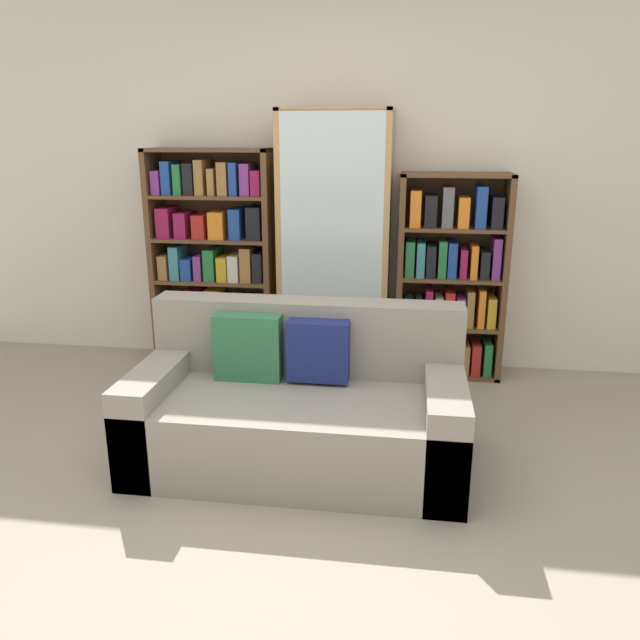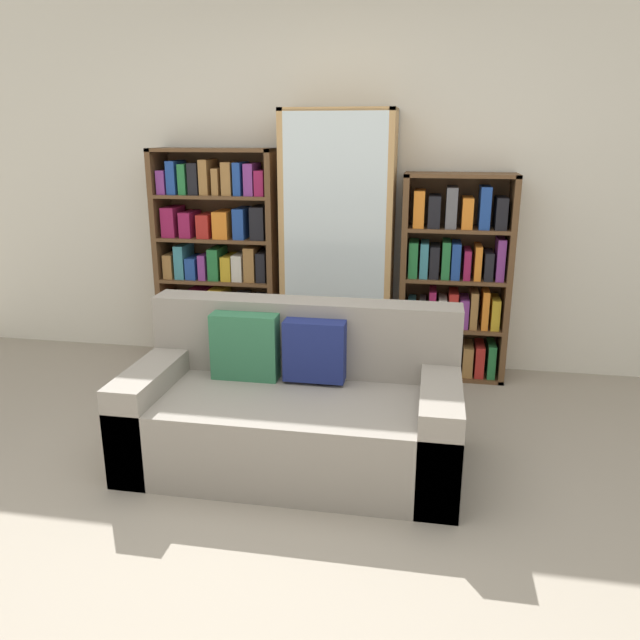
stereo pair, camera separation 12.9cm
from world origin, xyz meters
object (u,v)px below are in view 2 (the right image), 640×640
couch (295,409)px  wine_bottle (385,379)px  bookshelf_left (219,262)px  display_cabinet (338,246)px  bookshelf_right (454,283)px

couch → wine_bottle: 0.97m
bookshelf_left → wine_bottle: size_ratio=4.70×
display_cabinet → bookshelf_left: bearing=179.0°
display_cabinet → bookshelf_right: 0.85m
couch → display_cabinet: display_cabinet is taller
bookshelf_left → wine_bottle: bearing=-22.3°
bookshelf_left → display_cabinet: bearing=-1.0°
couch → bookshelf_right: (0.84, 1.40, 0.39)m
bookshelf_right → wine_bottle: bearing=-128.8°
bookshelf_left → display_cabinet: display_cabinet is taller
bookshelf_right → wine_bottle: 0.87m
bookshelf_left → wine_bottle: (1.29, -0.53, -0.63)m
display_cabinet → bookshelf_right: size_ratio=1.29×
couch → display_cabinet: (0.02, 1.38, 0.63)m
bookshelf_left → display_cabinet: 0.90m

